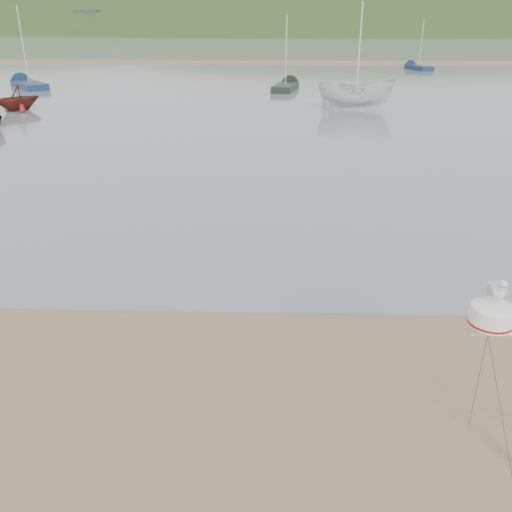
{
  "coord_description": "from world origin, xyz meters",
  "views": [
    {
      "loc": [
        1.8,
        -5.46,
        5.41
      ],
      "look_at": [
        1.61,
        1.0,
        2.57
      ],
      "focal_mm": 38.0,
      "sensor_mm": 36.0,
      "label": 1
    }
  ],
  "objects_px": {
    "sailboat_blue_near": "(23,83)",
    "sailboat_dark_mid": "(289,85)",
    "boat_red": "(14,86)",
    "boat_white": "(358,70)",
    "sailboat_blue_far": "(413,66)"
  },
  "relations": [
    {
      "from": "boat_red",
      "to": "boat_white",
      "type": "height_order",
      "value": "boat_white"
    },
    {
      "from": "boat_white",
      "to": "sailboat_blue_near",
      "type": "distance_m",
      "value": 29.57
    },
    {
      "from": "boat_red",
      "to": "sailboat_blue_far",
      "type": "height_order",
      "value": "sailboat_blue_far"
    },
    {
      "from": "sailboat_blue_far",
      "to": "sailboat_dark_mid",
      "type": "xyz_separation_m",
      "value": [
        -14.86,
        -19.45,
        -0.0
      ]
    },
    {
      "from": "sailboat_blue_near",
      "to": "boat_red",
      "type": "bearing_deg",
      "value": -67.94
    },
    {
      "from": "sailboat_blue_near",
      "to": "sailboat_dark_mid",
      "type": "bearing_deg",
      "value": -1.96
    },
    {
      "from": "boat_white",
      "to": "sailboat_dark_mid",
      "type": "distance_m",
      "value": 12.27
    },
    {
      "from": "boat_red",
      "to": "sailboat_dark_mid",
      "type": "bearing_deg",
      "value": 75.93
    },
    {
      "from": "boat_white",
      "to": "sailboat_blue_near",
      "type": "height_order",
      "value": "sailboat_blue_near"
    },
    {
      "from": "boat_red",
      "to": "boat_white",
      "type": "xyz_separation_m",
      "value": [
        21.49,
        1.08,
        0.97
      ]
    },
    {
      "from": "boat_white",
      "to": "sailboat_blue_far",
      "type": "height_order",
      "value": "sailboat_blue_far"
    },
    {
      "from": "boat_white",
      "to": "sailboat_blue_near",
      "type": "xyz_separation_m",
      "value": [
        -26.86,
        12.18,
        -2.17
      ]
    },
    {
      "from": "boat_red",
      "to": "sailboat_blue_far",
      "type": "xyz_separation_m",
      "value": [
        32.35,
        31.92,
        -1.2
      ]
    },
    {
      "from": "boat_red",
      "to": "sailboat_blue_far",
      "type": "relative_size",
      "value": 0.5
    },
    {
      "from": "boat_white",
      "to": "sailboat_dark_mid",
      "type": "height_order",
      "value": "sailboat_dark_mid"
    }
  ]
}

